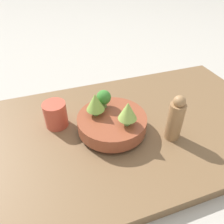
{
  "coord_description": "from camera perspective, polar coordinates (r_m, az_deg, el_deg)",
  "views": [
    {
      "loc": [
        0.19,
        0.52,
        0.54
      ],
      "look_at": [
        0.01,
        0.01,
        0.12
      ],
      "focal_mm": 35.0,
      "sensor_mm": 36.0,
      "label": 1
    }
  ],
  "objects": [
    {
      "name": "romanesco_piece_near",
      "position": [
        0.69,
        -4.39,
        2.55
      ],
      "size": [
        0.06,
        0.06,
        0.08
      ],
      "color": "#6BA34C",
      "rests_on": "bowl"
    },
    {
      "name": "cup",
      "position": [
        0.76,
        -14.51,
        -0.66
      ],
      "size": [
        0.08,
        0.08,
        0.09
      ],
      "color": "#C64C38",
      "rests_on": "table"
    },
    {
      "name": "pepper_mill",
      "position": [
        0.7,
        16.22,
        -1.76
      ],
      "size": [
        0.05,
        0.05,
        0.16
      ],
      "color": "#997047",
      "rests_on": "table"
    },
    {
      "name": "bowl",
      "position": [
        0.72,
        0.0,
        -2.82
      ],
      "size": [
        0.23,
        0.23,
        0.06
      ],
      "color": "brown",
      "rests_on": "table"
    },
    {
      "name": "romanesco_piece_far",
      "position": [
        0.65,
        4.13,
        0.22
      ],
      "size": [
        0.06,
        0.06,
        0.08
      ],
      "color": "#7AB256",
      "rests_on": "bowl"
    },
    {
      "name": "broccoli_floret_front",
      "position": [
        0.73,
        -2.17,
        3.75
      ],
      "size": [
        0.05,
        0.05,
        0.06
      ],
      "color": "#609347",
      "rests_on": "bowl"
    },
    {
      "name": "table",
      "position": [
        0.76,
        0.8,
        -5.4
      ],
      "size": [
        1.18,
        0.62,
        0.04
      ],
      "color": "brown",
      "rests_on": "ground_plane"
    },
    {
      "name": "ground_plane",
      "position": [
        0.77,
        0.79,
        -6.39
      ],
      "size": [
        6.0,
        6.0,
        0.0
      ],
      "primitive_type": "plane",
      "color": "#ADA89E"
    }
  ]
}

